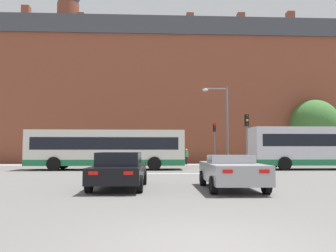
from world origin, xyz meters
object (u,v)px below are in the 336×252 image
at_px(traffic_light_far_right, 214,137).
at_px(bus_crossing_lead, 107,149).
at_px(car_saloon_left, 119,170).
at_px(traffic_light_near_right, 247,133).
at_px(street_lamp_junction, 223,118).
at_px(car_roadster_right, 231,171).
at_px(bus_crossing_trailing, 319,147).
at_px(pedestrian_waiting, 99,155).
at_px(pedestrian_walking_east, 186,155).

bearing_deg(traffic_light_far_right, bus_crossing_lead, -144.76).
distance_m(car_saloon_left, traffic_light_near_right, 11.51).
height_order(traffic_light_far_right, street_lamp_junction, street_lamp_junction).
bearing_deg(car_roadster_right, traffic_light_far_right, 81.95).
distance_m(car_saloon_left, bus_crossing_trailing, 18.29).
distance_m(bus_crossing_lead, street_lamp_junction, 9.71).
distance_m(bus_crossing_trailing, pedestrian_waiting, 20.08).
bearing_deg(traffic_light_near_right, car_saloon_left, -132.29).
distance_m(bus_crossing_lead, pedestrian_waiting, 8.30).
distance_m(car_saloon_left, car_roadster_right, 4.42).
bearing_deg(bus_crossing_trailing, pedestrian_walking_east, -129.24).
relative_size(car_saloon_left, pedestrian_waiting, 2.60).
distance_m(bus_crossing_lead, bus_crossing_trailing, 16.34).
xyz_separation_m(bus_crossing_lead, traffic_light_near_right, (9.78, -3.40, 1.04)).
relative_size(traffic_light_far_right, street_lamp_junction, 0.60).
xyz_separation_m(traffic_light_near_right, pedestrian_walking_east, (-2.97, 10.88, -1.71)).
xyz_separation_m(car_saloon_left, car_roadster_right, (4.39, -0.54, -0.03)).
xyz_separation_m(bus_crossing_lead, traffic_light_far_right, (9.49, 6.71, 1.14)).
bearing_deg(traffic_light_far_right, street_lamp_junction, -93.00).
distance_m(pedestrian_waiting, pedestrian_walking_east, 8.73).
distance_m(car_saloon_left, bus_crossing_lead, 12.02).
xyz_separation_m(car_roadster_right, pedestrian_walking_east, (0.28, 19.82, 0.22)).
relative_size(bus_crossing_lead, traffic_light_near_right, 2.99).
relative_size(bus_crossing_trailing, pedestrian_walking_east, 6.72).
height_order(street_lamp_junction, pedestrian_waiting, street_lamp_junction).
height_order(bus_crossing_lead, pedestrian_waiting, bus_crossing_lead).
relative_size(bus_crossing_lead, pedestrian_walking_east, 7.33).
xyz_separation_m(bus_crossing_trailing, street_lamp_junction, (-7.11, 1.91, 2.41)).
height_order(bus_crossing_lead, street_lamp_junction, street_lamp_junction).
distance_m(bus_crossing_lead, traffic_light_near_right, 10.40).
xyz_separation_m(pedestrian_waiting, pedestrian_walking_east, (8.71, -0.57, -0.07)).
bearing_deg(pedestrian_walking_east, street_lamp_junction, 58.74).
xyz_separation_m(car_saloon_left, pedestrian_walking_east, (4.67, 19.27, 0.18)).
bearing_deg(pedestrian_walking_east, traffic_light_far_right, 110.36).
xyz_separation_m(car_roadster_right, pedestrian_waiting, (-8.43, 20.39, 0.29)).
bearing_deg(car_saloon_left, street_lamp_junction, 63.79).
distance_m(traffic_light_near_right, pedestrian_waiting, 16.44).
bearing_deg(bus_crossing_trailing, street_lamp_junction, -105.06).
xyz_separation_m(traffic_light_near_right, pedestrian_waiting, (-11.68, 11.45, -1.64)).
height_order(traffic_light_near_right, pedestrian_waiting, traffic_light_near_right).
distance_m(bus_crossing_lead, pedestrian_walking_east, 10.13).
height_order(car_saloon_left, traffic_light_far_right, traffic_light_far_right).
bearing_deg(pedestrian_waiting, street_lamp_junction, -144.73).
relative_size(car_saloon_left, bus_crossing_trailing, 0.41).
height_order(bus_crossing_trailing, traffic_light_far_right, traffic_light_far_right).
bearing_deg(street_lamp_junction, pedestrian_waiting, 149.94).
bearing_deg(car_roadster_right, bus_crossing_lead, 118.67).
height_order(bus_crossing_lead, traffic_light_far_right, traffic_light_far_right).
height_order(pedestrian_waiting, pedestrian_walking_east, pedestrian_waiting).
bearing_deg(pedestrian_walking_east, car_roadster_right, 35.50).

